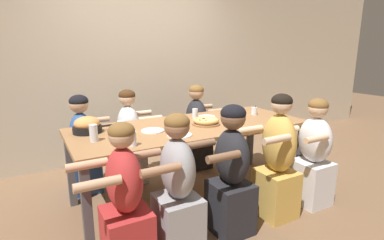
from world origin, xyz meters
TOP-DOWN VIEW (x-y plane):
  - ground_plane at (0.00, 0.00)m, footprint 18.00×18.00m
  - restaurant_back_panel at (0.00, 1.54)m, footprint 10.00×0.06m
  - dining_table at (0.00, 0.00)m, footprint 2.40×0.98m
  - pizza_board_main at (0.13, -0.06)m, footprint 0.29×0.29m
  - skillet_bowl at (-0.99, 0.22)m, footprint 0.38×0.26m
  - empty_plate_a at (-0.29, -0.29)m, footprint 0.22×0.22m
  - empty_plate_b at (-0.05, 0.19)m, footprint 0.21×0.21m
  - empty_plate_c at (0.32, 0.22)m, footprint 0.19×0.19m
  - empty_plate_d at (-0.44, -0.04)m, footprint 0.22×0.22m
  - cocktail_glass_blue at (0.88, 0.07)m, footprint 0.07×0.07m
  - drinking_glass_a at (0.34, -0.13)m, footprint 0.06×0.06m
  - drinking_glass_b at (-0.99, -0.10)m, footprint 0.07×0.07m
  - drinking_glass_c at (-0.74, -0.04)m, footprint 0.07×0.07m
  - drinking_glass_d at (0.14, 0.18)m, footprint 0.06×0.06m
  - drinking_glass_e at (-0.75, -0.37)m, footprint 0.06×0.06m
  - diner_near_left at (-0.93, -0.71)m, footprint 0.51×0.40m
  - diner_near_right at (0.99, -0.71)m, footprint 0.51×0.40m
  - diner_near_midright at (0.50, -0.71)m, footprint 0.51×0.40m
  - diner_near_center at (-0.02, -0.71)m, footprint 0.51×0.40m
  - diner_near_midleft at (-0.52, -0.71)m, footprint 0.51×0.40m
  - diner_far_midleft at (-0.44, 0.71)m, footprint 0.51×0.40m
  - diner_far_midright at (0.47, 0.71)m, footprint 0.51×0.40m
  - diner_far_left at (-0.97, 0.71)m, footprint 0.51×0.40m

SIDE VIEW (x-z plane):
  - ground_plane at x=0.00m, z-range 0.00..0.00m
  - diner_near_left at x=-0.93m, z-range -0.05..1.03m
  - diner_near_right at x=0.99m, z-range -0.05..1.04m
  - diner_far_left at x=-0.97m, z-range -0.05..1.04m
  - diner_near_midleft at x=-0.52m, z-range -0.05..1.05m
  - diner_far_midleft at x=-0.44m, z-range -0.05..1.05m
  - diner_far_midright at x=0.47m, z-range -0.05..1.06m
  - diner_near_center at x=-0.02m, z-range -0.04..1.08m
  - diner_near_midright at x=0.50m, z-range -0.05..1.12m
  - dining_table at x=0.00m, z-range 0.32..1.12m
  - empty_plate_a at x=-0.29m, z-range 0.79..0.81m
  - empty_plate_d at x=-0.44m, z-range 0.79..0.81m
  - empty_plate_b at x=-0.05m, z-range 0.79..0.81m
  - empty_plate_c at x=0.32m, z-range 0.79..0.81m
  - pizza_board_main at x=0.13m, z-range 0.80..0.86m
  - cocktail_glass_blue at x=0.88m, z-range 0.78..0.89m
  - drinking_glass_e at x=-0.75m, z-range 0.79..0.91m
  - drinking_glass_a at x=0.34m, z-range 0.79..0.92m
  - drinking_glass_c at x=-0.74m, z-range 0.79..0.92m
  - drinking_glass_d at x=0.14m, z-range 0.79..0.92m
  - drinking_glass_b at x=-0.99m, z-range 0.78..0.93m
  - skillet_bowl at x=-0.99m, z-range 0.79..0.94m
  - restaurant_back_panel at x=0.00m, z-range 0.00..3.20m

